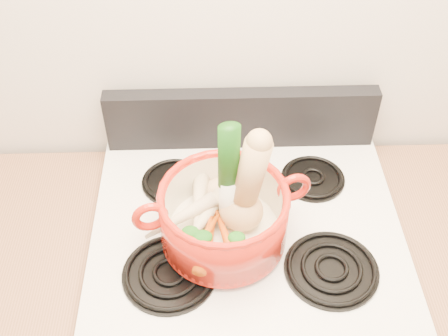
{
  "coord_description": "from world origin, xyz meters",
  "views": [
    {
      "loc": [
        -0.09,
        0.48,
        2.05
      ],
      "look_at": [
        -0.06,
        1.32,
        1.22
      ],
      "focal_mm": 45.0,
      "sensor_mm": 36.0,
      "label": 1
    }
  ],
  "objects_px": {
    "stove_body": "(242,320)",
    "dutch_oven": "(224,216)",
    "squash": "(242,186)",
    "leek": "(229,176)"
  },
  "relations": [
    {
      "from": "dutch_oven",
      "to": "squash",
      "type": "distance_m",
      "value": 0.1
    },
    {
      "from": "squash",
      "to": "dutch_oven",
      "type": "bearing_deg",
      "value": -152.3
    },
    {
      "from": "dutch_oven",
      "to": "stove_body",
      "type": "bearing_deg",
      "value": 32.68
    },
    {
      "from": "stove_body",
      "to": "dutch_oven",
      "type": "distance_m",
      "value": 0.59
    },
    {
      "from": "squash",
      "to": "leek",
      "type": "distance_m",
      "value": 0.04
    },
    {
      "from": "leek",
      "to": "stove_body",
      "type": "bearing_deg",
      "value": 30.69
    },
    {
      "from": "squash",
      "to": "leek",
      "type": "xyz_separation_m",
      "value": [
        -0.03,
        0.01,
        0.03
      ]
    },
    {
      "from": "dutch_oven",
      "to": "leek",
      "type": "xyz_separation_m",
      "value": [
        0.01,
        0.02,
        0.12
      ]
    },
    {
      "from": "stove_body",
      "to": "leek",
      "type": "distance_m",
      "value": 0.7
    },
    {
      "from": "stove_body",
      "to": "dutch_oven",
      "type": "relative_size",
      "value": 3.04
    }
  ]
}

